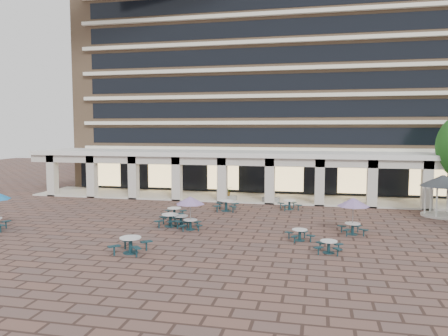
{
  "coord_description": "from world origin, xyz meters",
  "views": [
    {
      "loc": [
        6.28,
        -25.09,
        6.52
      ],
      "look_at": [
        0.11,
        3.0,
        3.91
      ],
      "focal_mm": 35.0,
      "sensor_mm": 36.0,
      "label": 1
    }
  ],
  "objects_px": {
    "picnic_table_2": "(329,246)",
    "planter_right": "(271,197)",
    "gazebo": "(443,185)",
    "planter_left": "(228,195)",
    "picnic_table_1": "(131,244)"
  },
  "relations": [
    {
      "from": "picnic_table_2",
      "to": "planter_right",
      "type": "xyz_separation_m",
      "value": [
        -4.68,
        14.91,
        0.08
      ]
    },
    {
      "from": "picnic_table_2",
      "to": "planter_right",
      "type": "height_order",
      "value": "planter_right"
    },
    {
      "from": "picnic_table_2",
      "to": "planter_left",
      "type": "distance_m",
      "value": 17.18
    },
    {
      "from": "picnic_table_1",
      "to": "planter_left",
      "type": "distance_m",
      "value": 17.24
    },
    {
      "from": "picnic_table_2",
      "to": "planter_left",
      "type": "bearing_deg",
      "value": 125.05
    },
    {
      "from": "gazebo",
      "to": "planter_left",
      "type": "height_order",
      "value": "gazebo"
    },
    {
      "from": "picnic_table_1",
      "to": "planter_left",
      "type": "xyz_separation_m",
      "value": [
        1.64,
        17.16,
        0.06
      ]
    },
    {
      "from": "gazebo",
      "to": "planter_right",
      "type": "height_order",
      "value": "gazebo"
    },
    {
      "from": "picnic_table_1",
      "to": "picnic_table_2",
      "type": "xyz_separation_m",
      "value": [
        10.16,
        2.25,
        -0.11
      ]
    },
    {
      "from": "picnic_table_2",
      "to": "planter_right",
      "type": "relative_size",
      "value": 1.05
    },
    {
      "from": "planter_left",
      "to": "planter_right",
      "type": "height_order",
      "value": "planter_left"
    },
    {
      "from": "planter_left",
      "to": "planter_right",
      "type": "bearing_deg",
      "value": 0.0
    },
    {
      "from": "planter_right",
      "to": "picnic_table_1",
      "type": "bearing_deg",
      "value": -107.72
    },
    {
      "from": "picnic_table_2",
      "to": "gazebo",
      "type": "height_order",
      "value": "gazebo"
    },
    {
      "from": "picnic_table_2",
      "to": "picnic_table_1",
      "type": "bearing_deg",
      "value": -162.22
    }
  ]
}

